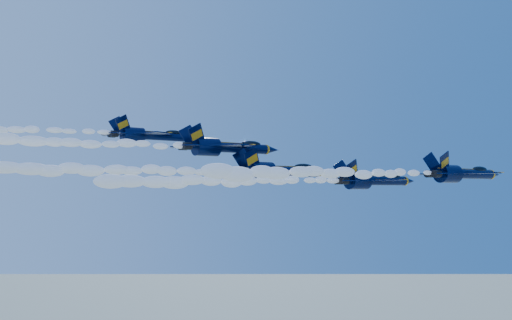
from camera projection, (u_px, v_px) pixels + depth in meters
jet_lead at (462, 173)px, 86.08m from camera, size 17.40×14.28×6.47m
smoke_trail_jet_lead at (336, 173)px, 71.03m from camera, size 37.12×1.80×1.62m
jet_second at (373, 180)px, 89.29m from camera, size 17.24×14.14×6.41m
smoke_trail_jet_second at (235, 181)px, 74.29m from camera, size 37.12×1.78×1.60m
jet_third at (280, 171)px, 90.56m from camera, size 19.09×15.66×7.09m
smoke_trail_jet_third at (120, 170)px, 75.10m from camera, size 37.12×1.97×1.78m
jet_fourth at (226, 147)px, 91.05m from camera, size 18.62×15.28×6.92m
smoke_trail_jet_fourth at (58, 142)px, 75.70m from camera, size 37.12×1.93×1.73m
jet_fifth at (151, 135)px, 94.09m from camera, size 16.42×13.47×6.10m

